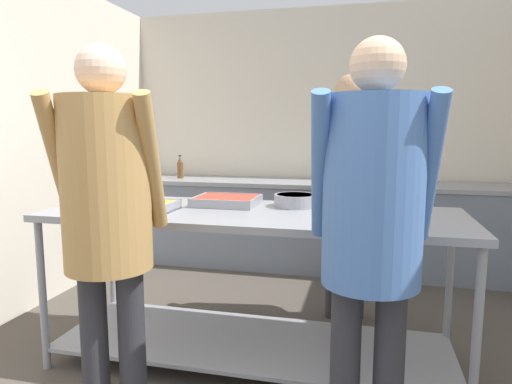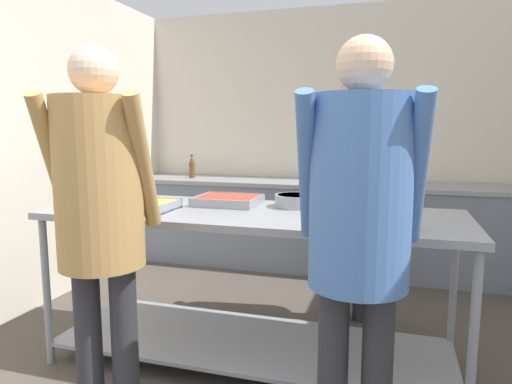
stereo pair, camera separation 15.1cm
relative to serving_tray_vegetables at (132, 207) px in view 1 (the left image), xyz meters
The scene contains 13 objects.
wall_rear 2.67m from the serving_tray_vegetables, 72.53° to the left, with size 4.12×0.06×2.65m.
wall_left 1.43m from the serving_tray_vegetables, 153.31° to the left, with size 0.06×3.92×2.65m.
back_counter 2.35m from the serving_tray_vegetables, 69.77° to the left, with size 3.96×0.65×0.88m.
serving_counter 0.77m from the serving_tray_vegetables, 12.76° to the left, with size 2.42×0.84×0.93m.
serving_tray_vegetables is the anchor object (origin of this frame).
serving_tray_roast 0.58m from the serving_tray_vegetables, 35.31° to the left, with size 0.39×0.33×0.05m.
sauce_pan 0.98m from the serving_tray_vegetables, 22.35° to the left, with size 0.40×0.26×0.08m.
plate_stack 1.27m from the serving_tray_vegetables, ahead, with size 0.25×0.25×0.06m.
broccoli_bowl 1.52m from the serving_tray_vegetables, ahead, with size 0.18×0.18×0.09m.
guest_serving_left 0.71m from the serving_tray_vegetables, 69.52° to the right, with size 0.53×0.43×1.76m.
guest_serving_right 1.48m from the serving_tray_vegetables, 23.23° to the right, with size 0.50×0.39×1.75m.
cook_behind_counter 1.54m from the serving_tray_vegetables, 38.82° to the left, with size 0.52×0.41×1.79m.
water_bottle 2.22m from the serving_tray_vegetables, 105.91° to the left, with size 0.07×0.07×0.25m.
Camera 1 is at (0.53, -1.10, 1.41)m, focal length 32.00 mm.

